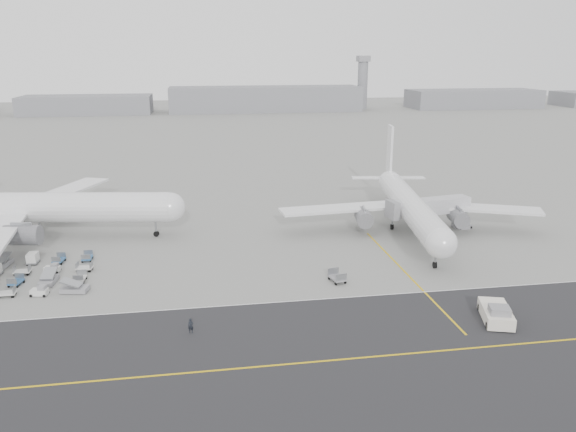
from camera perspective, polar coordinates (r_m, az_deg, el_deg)
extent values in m
plane|color=gray|center=(78.09, -7.97, -8.45)|extent=(700.00, 700.00, 0.00)
cube|color=#2C2C2F|center=(62.41, -2.72, -15.04)|extent=(220.00, 32.00, 0.02)
cube|color=gold|center=(62.40, -2.72, -15.02)|extent=(220.00, 0.30, 0.01)
cube|color=silver|center=(76.29, -4.12, -8.92)|extent=(220.00, 0.25, 0.01)
cube|color=gold|center=(88.20, 11.89, -5.69)|extent=(0.30, 40.00, 0.01)
cylinder|color=gray|center=(351.35, 7.57, 13.04)|extent=(6.00, 6.00, 28.00)
cube|color=gray|center=(350.88, 7.67, 15.56)|extent=(7.00, 7.00, 3.50)
cylinder|color=white|center=(110.97, -23.99, 0.80)|extent=(47.87, 12.63, 5.46)
sphere|color=white|center=(103.82, -11.85, 0.89)|extent=(5.35, 5.35, 5.35)
cube|color=white|center=(124.43, -21.92, 2.25)|extent=(15.45, 26.33, 0.45)
cylinder|color=slate|center=(102.40, -25.37, -1.77)|extent=(6.25, 4.23, 3.38)
cylinder|color=slate|center=(119.84, -21.57, 1.12)|extent=(6.25, 4.23, 3.38)
cylinder|color=black|center=(105.84, -13.23, -1.77)|extent=(1.09, 0.65, 1.03)
cylinder|color=black|center=(110.16, -25.17, -2.21)|extent=(1.09, 0.65, 1.03)
cylinder|color=black|center=(115.85, -23.88, -1.20)|extent=(1.09, 0.65, 1.03)
cylinder|color=gray|center=(105.42, -13.28, -1.03)|extent=(0.36, 0.36, 2.86)
cylinder|color=white|center=(106.86, 12.33, 0.96)|extent=(11.23, 42.60, 4.86)
sphere|color=white|center=(87.23, 15.32, -2.70)|extent=(4.76, 4.76, 4.76)
cone|color=white|center=(127.89, 10.20, 3.73)|extent=(5.57, 8.83, 4.37)
cube|color=white|center=(127.15, 10.30, 6.73)|extent=(1.20, 4.67, 10.33)
cube|color=white|center=(127.89, 8.26, 3.87)|extent=(8.01, 3.47, 0.25)
cube|color=white|center=(129.47, 11.99, 3.83)|extent=(8.01, 3.47, 0.25)
cube|color=white|center=(105.90, 5.43, 0.79)|extent=(23.62, 7.27, 0.45)
cube|color=white|center=(111.50, 18.61, 0.78)|extent=(23.43, 13.75, 0.45)
cylinder|color=slate|center=(104.75, 7.70, -0.15)|extent=(3.76, 5.56, 3.01)
cylinder|color=slate|center=(108.67, 16.91, -0.12)|extent=(3.76, 5.56, 3.01)
cylinder|color=black|center=(91.04, 14.68, -4.83)|extent=(0.65, 1.12, 1.05)
cylinder|color=black|center=(108.93, 10.52, -1.09)|extent=(0.65, 1.12, 1.05)
cylinder|color=black|center=(110.19, 13.49, -1.07)|extent=(0.65, 1.12, 1.05)
cylinder|color=gray|center=(90.61, 14.74, -4.08)|extent=(0.36, 0.36, 2.55)
cube|color=white|center=(76.12, 20.36, -9.28)|extent=(5.09, 7.41, 1.52)
cube|color=gray|center=(74.31, 20.69, -8.98)|extent=(2.93, 2.78, 0.98)
cylinder|color=gray|center=(79.94, 19.72, -8.27)|extent=(0.99, 2.76, 0.17)
cylinder|color=black|center=(73.69, 19.67, -10.45)|extent=(0.70, 1.06, 0.98)
cylinder|color=black|center=(74.36, 21.83, -10.43)|extent=(0.70, 1.06, 0.98)
cylinder|color=black|center=(78.31, 18.91, -8.76)|extent=(0.70, 1.06, 0.98)
cylinder|color=black|center=(78.93, 20.95, -8.76)|extent=(0.70, 1.06, 0.98)
cylinder|color=gray|center=(112.83, 17.29, -0.09)|extent=(1.72, 1.72, 4.31)
cube|color=gray|center=(113.32, 17.22, -0.96)|extent=(3.23, 3.23, 0.75)
cube|color=silver|center=(107.89, 14.17, 0.97)|extent=(16.45, 5.70, 2.80)
cube|color=gray|center=(103.94, 10.57, 0.62)|extent=(1.86, 3.62, 3.23)
cylinder|color=black|center=(114.93, 17.35, -0.76)|extent=(0.43, 0.69, 0.65)
imported|color=black|center=(69.52, -9.85, -10.94)|extent=(0.74, 0.55, 1.86)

